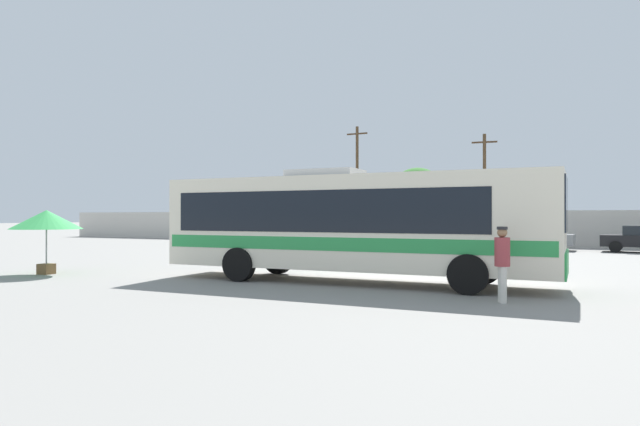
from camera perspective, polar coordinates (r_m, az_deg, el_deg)
ground_plane at (r=27.12m, az=13.45°, el=-4.55°), size 300.00×300.00×0.00m
perimeter_wall at (r=39.50m, az=17.59°, el=-1.50°), size 80.00×0.30×2.38m
coach_bus_cream_green at (r=16.89m, az=2.89°, el=-0.89°), size 11.91×2.94×3.43m
attendant_by_bus_door at (r=13.56m, az=18.15°, el=-4.53°), size 0.46×0.46×1.76m
vendor_umbrella_near_gate_green at (r=21.40m, az=-26.19°, el=-0.69°), size 2.38×2.38×2.21m
parked_car_leftmost_red at (r=38.48m, az=2.01°, el=-2.19°), size 4.21×2.14×1.42m
parked_car_second_maroon at (r=36.35m, az=11.65°, el=-2.25°), size 4.35×2.11×1.48m
parked_car_third_grey at (r=35.49m, az=20.91°, el=-2.29°), size 4.49×2.15×1.47m
utility_pole_near at (r=46.46m, az=3.82°, el=3.27°), size 1.80×0.24×9.47m
utility_pole_far at (r=42.29m, az=16.48°, el=2.63°), size 1.80×0.32×8.00m
roadside_tree_left at (r=49.19m, az=-1.38°, el=2.10°), size 3.89×3.89×5.76m
roadside_tree_midleft at (r=45.44m, az=9.93°, el=2.38°), size 4.09×4.09×5.91m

